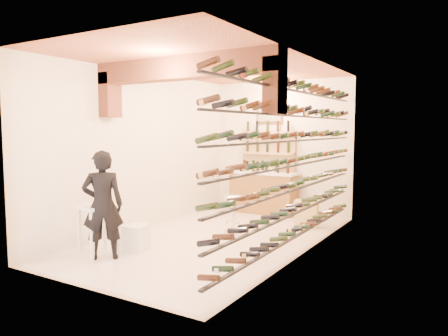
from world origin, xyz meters
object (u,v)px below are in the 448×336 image
object	(u,v)px
wine_rack	(294,159)
chrome_barstool	(233,211)
back_counter	(263,191)
tasting_table	(99,214)
white_stool	(136,238)
person	(103,205)
crate_lower	(306,220)

from	to	relation	value
wine_rack	chrome_barstool	bearing A→B (deg)	160.11
wine_rack	chrome_barstool	world-z (taller)	wine_rack
back_counter	tasting_table	xyz separation A→B (m)	(-0.78, -4.49, 0.14)
wine_rack	white_stool	bearing A→B (deg)	-148.47
person	chrome_barstool	bearing A→B (deg)	-153.02
white_stool	person	world-z (taller)	person
person	crate_lower	bearing A→B (deg)	-161.21
white_stool	person	distance (m)	0.89
white_stool	crate_lower	xyz separation A→B (m)	(1.84, 3.13, -0.08)
white_stool	person	size ratio (longest dim) A/B	0.26
white_stool	tasting_table	bearing A→B (deg)	-128.55
wine_rack	chrome_barstool	distance (m)	1.93
back_counter	chrome_barstool	distance (m)	2.15
wine_rack	tasting_table	world-z (taller)	wine_rack
tasting_table	wine_rack	bearing A→B (deg)	50.89
white_stool	person	xyz separation A→B (m)	(-0.13, -0.60, 0.64)
wine_rack	crate_lower	xyz separation A→B (m)	(-0.40, 1.75, -1.41)
wine_rack	person	size ratio (longest dim) A/B	3.32
tasting_table	crate_lower	size ratio (longest dim) A/B	2.14
chrome_barstool	tasting_table	bearing A→B (deg)	-115.63
wine_rack	white_stool	world-z (taller)	wine_rack
tasting_table	crate_lower	xyz separation A→B (m)	(2.21, 3.59, -0.53)
tasting_table	chrome_barstool	world-z (taller)	tasting_table
white_stool	crate_lower	size ratio (longest dim) A/B	0.94
white_stool	crate_lower	distance (m)	3.63
back_counter	white_stool	bearing A→B (deg)	-95.88
white_stool	crate_lower	world-z (taller)	white_stool
chrome_barstool	person	bearing A→B (deg)	-109.64
wine_rack	tasting_table	distance (m)	3.32
white_stool	crate_lower	bearing A→B (deg)	59.51
wine_rack	crate_lower	world-z (taller)	wine_rack
tasting_table	chrome_barstool	size ratio (longest dim) A/B	1.35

